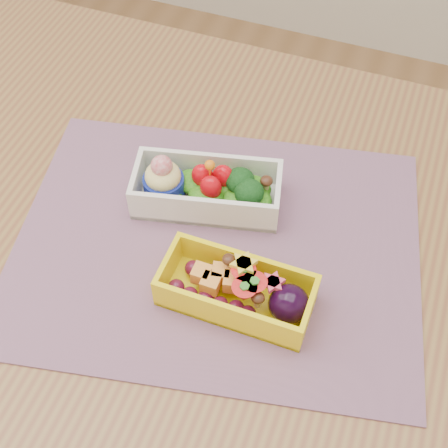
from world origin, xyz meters
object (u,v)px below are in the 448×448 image
(placemat, at_px, (217,245))
(bento_yellow, at_px, (240,291))
(bento_white, at_px, (206,189))
(table, at_px, (242,316))

(placemat, relative_size, bento_yellow, 2.85)
(placemat, height_order, bento_white, bento_white)
(table, distance_m, bento_yellow, 0.13)
(bento_white, bearing_deg, bento_yellow, -67.76)
(table, distance_m, bento_white, 0.17)
(bento_white, bearing_deg, placemat, -71.79)
(bento_white, distance_m, bento_yellow, 0.15)
(placemat, xyz_separation_m, bento_white, (-0.03, 0.06, 0.03))
(table, height_order, bento_yellow, bento_yellow)
(placemat, relative_size, bento_white, 2.47)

